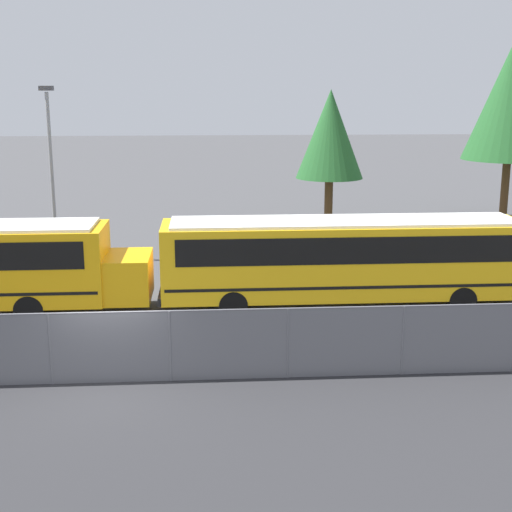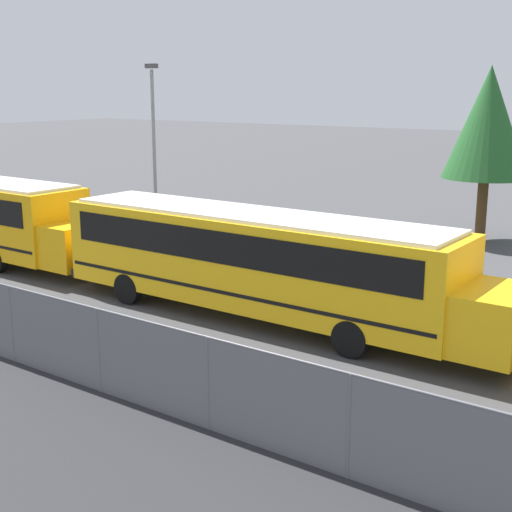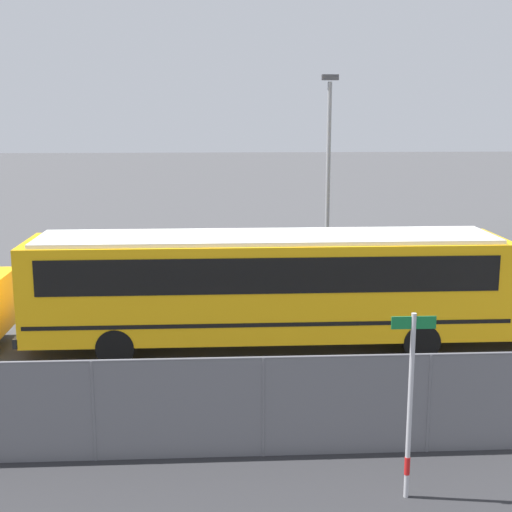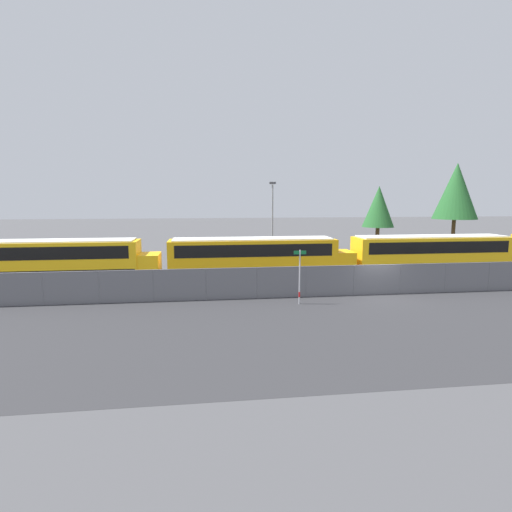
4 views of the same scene
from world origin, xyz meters
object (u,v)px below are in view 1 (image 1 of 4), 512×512
Objects in this scene: tree_2 at (512,99)px; light_pole at (51,165)px; school_bus_2 at (352,255)px; tree_1 at (330,135)px.

light_pole is at bearing -162.34° from tree_2.
tree_1 reaches higher than school_bus_2.
tree_1 is 0.72× the size of tree_2.
light_pole is 14.48m from tree_1.
tree_2 is (23.40, 7.45, 2.67)m from light_pole.
tree_2 is at bearing 17.66° from light_pole.
school_bus_2 is at bearing -127.40° from tree_2.
school_bus_2 is 1.89× the size of tree_1.
tree_1 is (13.15, 5.99, 0.88)m from light_pole.
tree_1 is 10.50m from tree_2.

